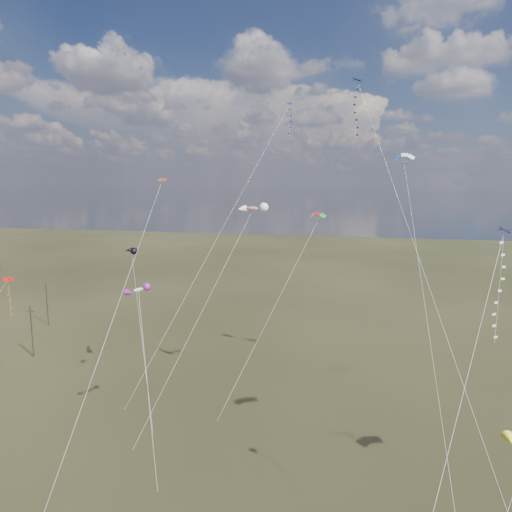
# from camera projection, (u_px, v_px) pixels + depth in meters

# --- Properties ---
(utility_pole_near) EXTENTS (1.40, 0.20, 8.00)m
(utility_pole_near) POSITION_uv_depth(u_px,v_px,m) (32.00, 331.00, 69.66)
(utility_pole_near) COLOR black
(utility_pole_near) RESTS_ON ground
(utility_pole_far) EXTENTS (1.40, 0.20, 8.00)m
(utility_pole_far) POSITION_uv_depth(u_px,v_px,m) (47.00, 304.00, 84.90)
(utility_pole_far) COLOR black
(utility_pole_far) RESTS_ON ground
(diamond_black_high) EXTENTS (13.38, 17.20, 36.32)m
(diamond_black_high) POSITION_uv_depth(u_px,v_px,m) (365.00, 132.00, 42.58)
(diamond_black_high) COLOR black
(diamond_black_high) RESTS_ON ground
(diamond_navy_tall) EXTENTS (16.56, 21.69, 37.77)m
(diamond_navy_tall) POSITION_uv_depth(u_px,v_px,m) (277.00, 141.00, 63.62)
(diamond_navy_tall) COLOR #0F164B
(diamond_navy_tall) RESTS_ON ground
(diamond_red_low) EXTENTS (6.39, 13.99, 16.29)m
(diamond_red_low) POSITION_uv_depth(u_px,v_px,m) (3.00, 305.00, 49.57)
(diamond_red_low) COLOR #A5140C
(diamond_red_low) RESTS_ON ground
(diamond_navy_right) EXTENTS (7.50, 12.33, 23.98)m
(diamond_navy_right) POSITION_uv_depth(u_px,v_px,m) (495.00, 302.00, 26.52)
(diamond_navy_right) COLOR #0E0B48
(diamond_navy_right) RESTS_ON ground
(diamond_orange_center) EXTENTS (1.88, 22.25, 26.94)m
(diamond_orange_center) POSITION_uv_depth(u_px,v_px,m) (128.00, 276.00, 41.33)
(diamond_orange_center) COLOR #CF400B
(diamond_orange_center) RESTS_ON ground
(parafoil_blue_white) EXTENTS (4.54, 25.01, 30.28)m
(parafoil_blue_white) POSITION_uv_depth(u_px,v_px,m) (405.00, 157.00, 53.25)
(parafoil_blue_white) COLOR #2347B4
(parafoil_blue_white) RESTS_ON ground
(parafoil_tricolor) EXTENTS (10.54, 18.10, 22.91)m
(parafoil_tricolor) POSITION_uv_depth(u_px,v_px,m) (317.00, 215.00, 61.75)
(parafoil_tricolor) COLOR #E0C407
(parafoil_tricolor) RESTS_ON ground
(novelty_orange_black) EXTENTS (9.23, 13.04, 18.37)m
(novelty_orange_black) POSITION_uv_depth(u_px,v_px,m) (132.00, 251.00, 58.69)
(novelty_orange_black) COLOR #E43F00
(novelty_orange_black) RESTS_ON ground
(novelty_white_purple) EXTENTS (6.20, 9.56, 16.32)m
(novelty_white_purple) POSITION_uv_depth(u_px,v_px,m) (139.00, 291.00, 45.81)
(novelty_white_purple) COLOR silver
(novelty_white_purple) RESTS_ON ground
(novelty_redwhite_stripe) EXTENTS (11.02, 15.85, 24.16)m
(novelty_redwhite_stripe) POSITION_uv_depth(u_px,v_px,m) (252.00, 209.00, 53.51)
(novelty_redwhite_stripe) COLOR red
(novelty_redwhite_stripe) RESTS_ON ground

